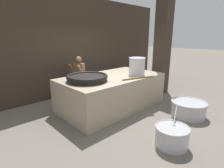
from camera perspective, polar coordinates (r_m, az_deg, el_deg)
The scene contains 10 objects.
ground_plane at distance 5.41m, azimuth 0.00°, elevation -7.39°, with size 60.00×60.00×0.00m, color slate.
back_wall at distance 6.64m, azimuth -12.53°, elevation 11.91°, with size 8.99×0.24×3.48m, color #382D23.
support_pillar at distance 6.77m, azimuth 16.12°, elevation 11.73°, with size 0.47×0.47×3.48m, color #382D23.
hearth_platform at distance 5.24m, azimuth 0.00°, elevation -2.53°, with size 3.04×1.68×0.96m.
giant_wok_near at distance 4.57m, azimuth -8.09°, elevation 2.06°, with size 1.08×1.08×0.17m.
stock_pot at distance 5.29m, azimuth 8.14°, elevation 5.85°, with size 0.50×0.50×0.52m.
stirring_paddle at distance 4.89m, azimuth 9.24°, elevation 2.02°, with size 1.00×0.36×0.04m.
cook at distance 5.87m, azimuth -10.66°, elevation 2.32°, with size 0.37×0.56×1.47m.
prep_bowl_vegetables at distance 3.72m, azimuth 18.95°, elevation -15.54°, with size 0.83×0.66×0.66m.
prep_bowl_meat at distance 5.16m, azimuth 23.69°, elevation -7.16°, with size 0.92×0.92×0.41m.
Camera 1 is at (-3.44, -3.63, 2.07)m, focal length 28.00 mm.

